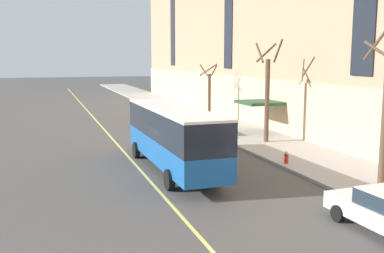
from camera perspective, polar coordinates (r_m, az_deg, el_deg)
The scene contains 9 objects.
ground_plane at distance 24.33m, azimuth -2.73°, elevation -6.05°, with size 260.00×260.00×0.00m, color #4C4947.
sidewalk at distance 30.63m, azimuth 12.54°, elevation -3.03°, with size 5.72×160.00×0.15m, color #ADA89E.
city_bus at distance 24.56m, azimuth -2.43°, elevation -1.00°, with size 2.86×11.45×3.54m.
parked_car_red_2 at distance 48.70m, azimuth -4.75°, elevation 2.29°, with size 2.00×4.62×1.56m.
parked_car_champagne_3 at distance 35.57m, azimuth 0.78°, elevation -0.05°, with size 2.00×4.81×1.56m.
street_tree_far_uptown at distance 32.84m, azimuth 9.53°, elevation 4.24°, with size 1.72×1.84×7.36m.
street_tree_far_downtown at distance 43.66m, azimuth 2.19°, elevation 4.37°, with size 1.95×1.96×5.52m.
fire_hydrant at distance 26.55m, azimuth 11.91°, elevation -3.89°, with size 0.42×0.24×0.72m.
lane_centerline at distance 26.86m, azimuth -7.32°, elevation -4.69°, with size 0.16×140.00×0.01m, color #E0D66B.
Camera 1 is at (-6.35, -22.66, 6.19)m, focal length 42.00 mm.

